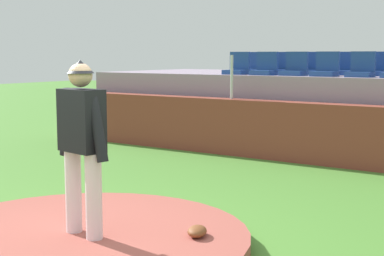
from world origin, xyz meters
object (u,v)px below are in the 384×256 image
Objects in this scene: fielding_glove at (197,231)px; stadium_chair_3 at (326,69)px; pitcher at (82,135)px; stadium_chair_11 at (375,68)px; stadium_chair_0 at (238,67)px; stadium_chair_9 at (312,67)px; stadium_chair_10 at (342,68)px; stadium_chair_8 at (283,67)px; stadium_chair_7 at (255,67)px; stadium_chair_4 at (361,69)px; stadium_chair_2 at (295,68)px; stadium_chair_1 at (265,68)px.

fielding_glove is 6.66m from stadium_chair_3.
stadium_chair_11 reaches higher than pitcher.
stadium_chair_3 and stadium_chair_11 have the same top height.
stadium_chair_3 is (-1.11, 6.38, 1.54)m from fielding_glove.
stadium_chair_0 and stadium_chair_9 have the same top height.
stadium_chair_8 is at bearing -0.75° from stadium_chair_10.
stadium_chair_7 is at bearing -88.08° from stadium_chair_0.
stadium_chair_4 is (0.72, 0.02, 0.00)m from stadium_chair_3.
stadium_chair_0 is at bearing -0.45° from stadium_chair_3.
stadium_chair_8 is 0.71m from stadium_chair_9.
pitcher is at bearing 107.15° from stadium_chair_0.
stadium_chair_0 is at bearing 0.11° from stadium_chair_4.
stadium_chair_2 is 1.66m from stadium_chair_11.
stadium_chair_3 is 1.66m from stadium_chair_8.
stadium_chair_7 is 0.71m from stadium_chair_8.
stadium_chair_9 is at bearing -90.80° from stadium_chair_2.
stadium_chair_4 is at bearing 147.16° from stadium_chair_9.
stadium_chair_9 is at bearing -2.25° from stadium_chair_11.
fielding_glove is 8.08m from stadium_chair_7.
stadium_chair_1 is 1.35m from stadium_chair_3.
stadium_chair_4 is 1.00× the size of stadium_chair_8.
fielding_glove is (1.00, 0.63, -1.00)m from pitcher.
stadium_chair_0 and stadium_chair_10 have the same top height.
stadium_chair_0 is at bearing 0.32° from stadium_chair_2.
pitcher is 3.65× the size of stadium_chair_4.
pitcher is 7.10m from stadium_chair_2.
stadium_chair_0 is 1.12m from stadium_chair_8.
stadium_chair_1 is 1.00× the size of stadium_chair_9.
stadium_chair_10 is (0.71, -0.03, 0.00)m from stadium_chair_9.
stadium_chair_2 and stadium_chair_9 have the same top height.
stadium_chair_9 is (-1.79, 7.31, 1.54)m from fielding_glove.
fielding_glove is 0.60× the size of stadium_chair_10.
stadium_chair_3 is (1.35, 0.03, 0.00)m from stadium_chair_1.
stadium_chair_1 is 1.00× the size of stadium_chair_8.
stadium_chair_9 is at bearing -146.81° from stadium_chair_0.
pitcher is 8.08m from stadium_chair_8.
stadium_chair_2 is at bearing 148.82° from stadium_chair_7.
stadium_chair_1 and stadium_chair_9 have the same top height.
fielding_glove is at bearing 92.94° from stadium_chair_11.
fielding_glove is 7.31m from stadium_chair_0.
stadium_chair_4 is 2.28m from stadium_chair_8.
stadium_chair_4 is at bearing 157.07° from stadium_chair_8.
stadium_chair_3 is (2.06, -0.02, 0.00)m from stadium_chair_0.
fielding_glove is 0.60× the size of stadium_chair_9.
stadium_chair_2 reaches higher than fielding_glove.
stadium_chair_7 is (-0.03, 0.86, 0.00)m from stadium_chair_0.
stadium_chair_11 is at bearing -23.71° from fielding_glove.
stadium_chair_4 is at bearing -23.14° from fielding_glove.
stadium_chair_1 and stadium_chair_7 have the same top height.
stadium_chair_9 is (-1.40, 0.90, 0.00)m from stadium_chair_4.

